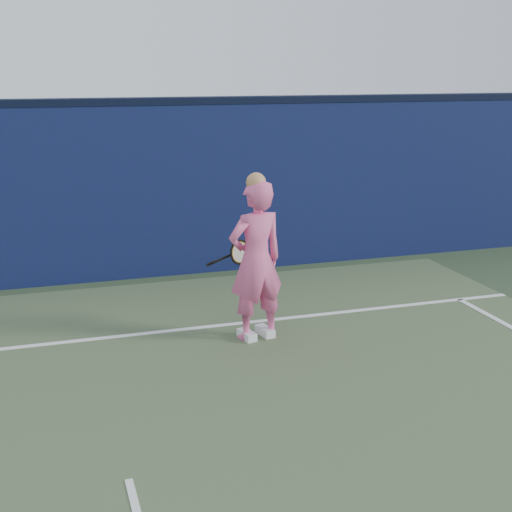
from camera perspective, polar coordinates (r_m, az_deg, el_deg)
name	(u,v)px	position (r m, az deg, el deg)	size (l,w,h in m)	color
backstop_wall	(73,196)	(10.49, -14.43, 4.70)	(24.00, 0.40, 2.50)	#0D1B3A
wall_cap	(67,102)	(10.35, -14.90, 11.80)	(24.00, 0.42, 0.10)	black
player	(256,260)	(7.98, 0.00, -0.35)	(0.75, 0.57, 1.91)	#EE5C95
racket	(238,253)	(8.35, -1.47, 0.24)	(0.57, 0.17, 0.31)	black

